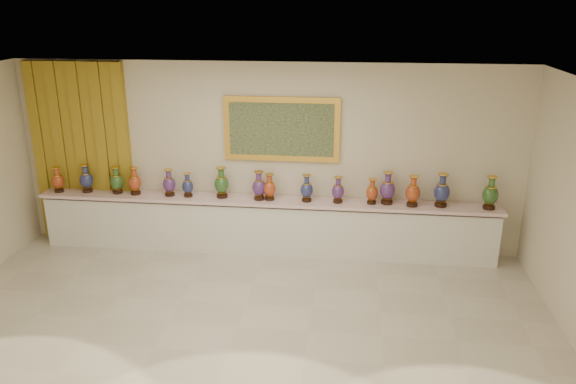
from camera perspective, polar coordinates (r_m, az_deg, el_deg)
name	(u,v)px	position (r m, az deg, el deg)	size (l,w,h in m)	color
ground	(238,327)	(7.23, -5.15, -13.50)	(8.00, 8.00, 0.00)	beige
room	(113,150)	(9.52, -17.36, 4.13)	(8.00, 8.00, 8.00)	beige
counter	(265,226)	(9.01, -2.33, -3.47)	(7.28, 0.48, 0.90)	white
vase_0	(58,181)	(9.85, -22.34, 1.06)	(0.23, 0.23, 0.42)	black
vase_1	(86,180)	(9.67, -19.80, 1.18)	(0.21, 0.21, 0.46)	black
vase_2	(117,181)	(9.45, -17.01, 1.03)	(0.24, 0.24, 0.44)	black
vase_3	(135,182)	(9.32, -15.30, 0.97)	(0.21, 0.21, 0.45)	black
vase_4	(169,184)	(9.13, -11.98, 0.81)	(0.25, 0.25, 0.44)	black
vase_5	(188,186)	(9.03, -10.15, 0.61)	(0.19, 0.19, 0.39)	black
vase_6	(222,184)	(8.90, -6.77, 0.82)	(0.28, 0.28, 0.50)	black
vase_7	(259,187)	(8.75, -2.96, 0.51)	(0.24, 0.24, 0.46)	black
vase_8	(270,188)	(8.74, -1.89, 0.38)	(0.23, 0.23, 0.42)	black
vase_9	(307,189)	(8.68, 1.91, 0.26)	(0.24, 0.24, 0.43)	black
vase_10	(338,191)	(8.66, 5.10, 0.10)	(0.23, 0.23, 0.41)	black
vase_11	(372,192)	(8.67, 8.53, -0.05)	(0.19, 0.19, 0.40)	black
vase_12	(387,189)	(8.70, 10.07, 0.25)	(0.24, 0.24, 0.51)	black
vase_13	(413,193)	(8.67, 12.57, -0.05)	(0.27, 0.27, 0.48)	black
vase_14	(442,192)	(8.76, 15.36, 0.02)	(0.25, 0.25, 0.51)	black
vase_15	(490,194)	(8.88, 19.87, -0.22)	(0.26, 0.26, 0.51)	black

